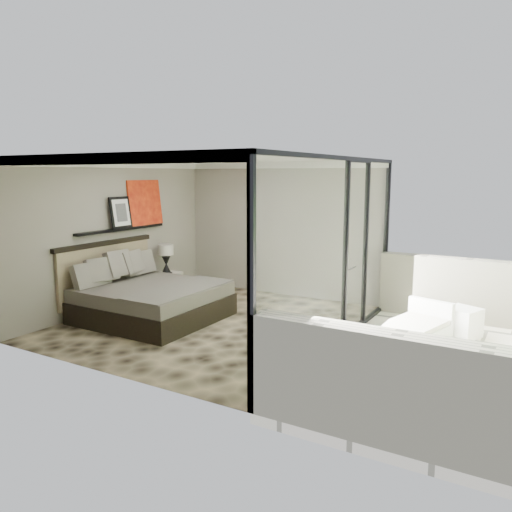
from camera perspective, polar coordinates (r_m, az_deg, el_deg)
The scene contains 14 objects.
floor at distance 8.73m, azimuth -4.91°, elevation -7.64°, with size 5.00×5.00×0.00m, color black.
ceiling at distance 8.35m, azimuth -5.18°, elevation 11.00°, with size 4.50×5.00×0.02m, color silver.
back_wall at distance 10.54m, azimuth 2.82°, elevation 3.11°, with size 4.50×0.02×2.80m, color gray.
left_wall at distance 9.88m, azimuth -15.71°, elevation 2.35°, with size 0.02×5.00×2.80m, color gray.
glass_wall at distance 7.37m, azimuth 9.39°, elevation 0.28°, with size 0.08×5.00×2.80m, color white.
terrace_slab at distance 7.36m, azimuth 20.27°, elevation -11.98°, with size 3.00×5.00×0.12m, color beige.
picture_ledge at distance 9.90m, azimuth -15.08°, elevation 2.97°, with size 0.12×2.20×0.05m, color black.
bed at distance 9.11m, azimuth -12.26°, elevation -4.70°, with size 2.27×2.19×1.26m.
nightstand at distance 10.61m, azimuth -10.01°, elevation -3.38°, with size 0.46×0.46×0.46m, color black.
table_lamp at distance 10.53m, azimuth -10.25°, elevation 0.18°, with size 0.32×0.32×0.58m.
abstract_canvas at distance 10.35m, azimuth -12.58°, elevation 5.98°, with size 0.04×0.90×0.90m, color red.
framed_print at distance 9.80m, azimuth -15.22°, elevation 4.82°, with size 0.03×0.50×0.60m, color black.
ottoman at distance 8.58m, azimuth 22.53°, elevation -7.02°, with size 0.46×0.46×0.46m, color white.
lounger at distance 7.96m, azimuth 17.23°, elevation -8.39°, with size 1.09×1.61×0.58m.
Camera 1 is at (4.84, -6.80, 2.55)m, focal length 35.00 mm.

